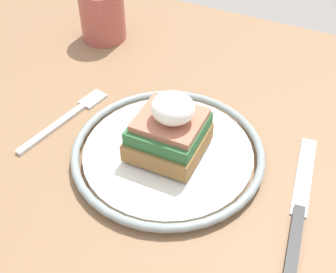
# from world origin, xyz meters

# --- Properties ---
(dining_table) EXTENTS (0.89, 0.81, 0.76)m
(dining_table) POSITION_xyz_m (0.00, 0.00, 0.63)
(dining_table) COLOR #846042
(dining_table) RESTS_ON ground_plane
(plate) EXTENTS (0.23, 0.23, 0.02)m
(plate) POSITION_xyz_m (0.01, 0.03, 0.76)
(plate) COLOR silver
(plate) RESTS_ON dining_table
(sandwich) EXTENTS (0.08, 0.08, 0.08)m
(sandwich) POSITION_xyz_m (0.01, 0.03, 0.80)
(sandwich) COLOR olive
(sandwich) RESTS_ON plate
(fork) EXTENTS (0.05, 0.15, 0.00)m
(fork) POSITION_xyz_m (-0.14, 0.04, 0.76)
(fork) COLOR silver
(fork) RESTS_ON dining_table
(knife) EXTENTS (0.04, 0.20, 0.01)m
(knife) POSITION_xyz_m (0.18, 0.02, 0.76)
(knife) COLOR #2D2D2D
(knife) RESTS_ON dining_table
(cup) EXTENTS (0.07, 0.07, 0.08)m
(cup) POSITION_xyz_m (-0.20, 0.24, 0.80)
(cup) COLOR #AD5147
(cup) RESTS_ON dining_table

